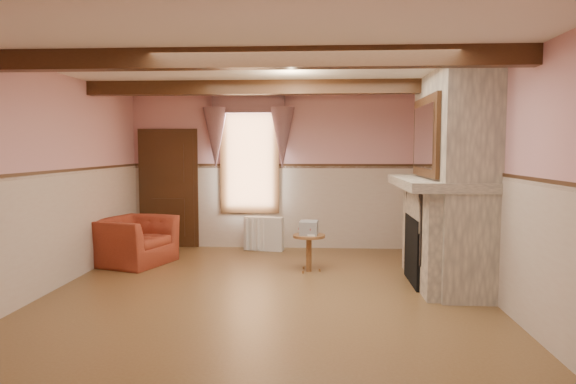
# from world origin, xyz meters

# --- Properties ---
(floor) EXTENTS (5.50, 6.00, 0.01)m
(floor) POSITION_xyz_m (0.00, 0.00, 0.00)
(floor) COLOR brown
(floor) RESTS_ON ground
(ceiling) EXTENTS (5.50, 6.00, 0.01)m
(ceiling) POSITION_xyz_m (0.00, 0.00, 2.80)
(ceiling) COLOR silver
(ceiling) RESTS_ON wall_back
(wall_back) EXTENTS (5.50, 0.02, 2.80)m
(wall_back) POSITION_xyz_m (0.00, 3.00, 1.40)
(wall_back) COLOR #D29194
(wall_back) RESTS_ON floor
(wall_front) EXTENTS (5.50, 0.02, 2.80)m
(wall_front) POSITION_xyz_m (0.00, -3.00, 1.40)
(wall_front) COLOR #D29194
(wall_front) RESTS_ON floor
(wall_left) EXTENTS (0.02, 6.00, 2.80)m
(wall_left) POSITION_xyz_m (-2.75, 0.00, 1.40)
(wall_left) COLOR #D29194
(wall_left) RESTS_ON floor
(wall_right) EXTENTS (0.02, 6.00, 2.80)m
(wall_right) POSITION_xyz_m (2.75, 0.00, 1.40)
(wall_right) COLOR #D29194
(wall_right) RESTS_ON floor
(wainscot) EXTENTS (5.50, 6.00, 1.50)m
(wainscot) POSITION_xyz_m (0.00, 0.00, 0.75)
(wainscot) COLOR beige
(wainscot) RESTS_ON floor
(chair_rail) EXTENTS (5.50, 6.00, 0.08)m
(chair_rail) POSITION_xyz_m (0.00, 0.00, 1.50)
(chair_rail) COLOR black
(chair_rail) RESTS_ON wainscot
(firebox) EXTENTS (0.20, 0.95, 0.90)m
(firebox) POSITION_xyz_m (2.00, 0.60, 0.45)
(firebox) COLOR black
(firebox) RESTS_ON floor
(armchair) EXTENTS (1.29, 1.38, 0.73)m
(armchair) POSITION_xyz_m (-2.25, 1.52, 0.36)
(armchair) COLOR maroon
(armchair) RESTS_ON floor
(side_table) EXTENTS (0.54, 0.54, 0.55)m
(side_table) POSITION_xyz_m (0.52, 1.17, 0.28)
(side_table) COLOR brown
(side_table) RESTS_ON floor
(book_stack) EXTENTS (0.28, 0.34, 0.20)m
(book_stack) POSITION_xyz_m (0.52, 1.18, 0.65)
(book_stack) COLOR #B7AD8C
(book_stack) RESTS_ON side_table
(radiator) EXTENTS (0.72, 0.30, 0.60)m
(radiator) POSITION_xyz_m (-0.32, 2.70, 0.30)
(radiator) COLOR silver
(radiator) RESTS_ON floor
(bowl) EXTENTS (0.38, 0.38, 0.09)m
(bowl) POSITION_xyz_m (2.24, 0.60, 1.47)
(bowl) COLOR brown
(bowl) RESTS_ON mantel
(mantel_clock) EXTENTS (0.14, 0.24, 0.20)m
(mantel_clock) POSITION_xyz_m (2.24, 1.40, 1.52)
(mantel_clock) COLOR black
(mantel_clock) RESTS_ON mantel
(oil_lamp) EXTENTS (0.11, 0.11, 0.28)m
(oil_lamp) POSITION_xyz_m (2.24, 0.97, 1.56)
(oil_lamp) COLOR gold
(oil_lamp) RESTS_ON mantel
(candle_red) EXTENTS (0.06, 0.06, 0.16)m
(candle_red) POSITION_xyz_m (2.24, 0.01, 1.50)
(candle_red) COLOR #A21C14
(candle_red) RESTS_ON mantel
(jar_yellow) EXTENTS (0.06, 0.06, 0.12)m
(jar_yellow) POSITION_xyz_m (2.24, 0.07, 1.48)
(jar_yellow) COLOR gold
(jar_yellow) RESTS_ON mantel
(fireplace) EXTENTS (0.85, 2.00, 2.80)m
(fireplace) POSITION_xyz_m (2.42, 0.60, 1.40)
(fireplace) COLOR gray
(fireplace) RESTS_ON floor
(mantel) EXTENTS (1.05, 2.05, 0.12)m
(mantel) POSITION_xyz_m (2.24, 0.60, 1.36)
(mantel) COLOR gray
(mantel) RESTS_ON fireplace
(overmantel_mirror) EXTENTS (0.06, 1.44, 1.04)m
(overmantel_mirror) POSITION_xyz_m (2.06, 0.60, 1.97)
(overmantel_mirror) COLOR silver
(overmantel_mirror) RESTS_ON fireplace
(door) EXTENTS (1.10, 0.10, 2.10)m
(door) POSITION_xyz_m (-2.10, 2.94, 1.05)
(door) COLOR black
(door) RESTS_ON floor
(window) EXTENTS (1.06, 0.08, 2.02)m
(window) POSITION_xyz_m (-0.60, 2.97, 1.65)
(window) COLOR white
(window) RESTS_ON wall_back
(window_drapes) EXTENTS (1.30, 0.14, 1.40)m
(window_drapes) POSITION_xyz_m (-0.60, 2.88, 2.25)
(window_drapes) COLOR gray
(window_drapes) RESTS_ON wall_back
(ceiling_beam_front) EXTENTS (5.50, 0.18, 0.20)m
(ceiling_beam_front) POSITION_xyz_m (0.00, -1.20, 2.70)
(ceiling_beam_front) COLOR black
(ceiling_beam_front) RESTS_ON ceiling
(ceiling_beam_back) EXTENTS (5.50, 0.18, 0.20)m
(ceiling_beam_back) POSITION_xyz_m (0.00, 1.20, 2.70)
(ceiling_beam_back) COLOR black
(ceiling_beam_back) RESTS_ON ceiling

